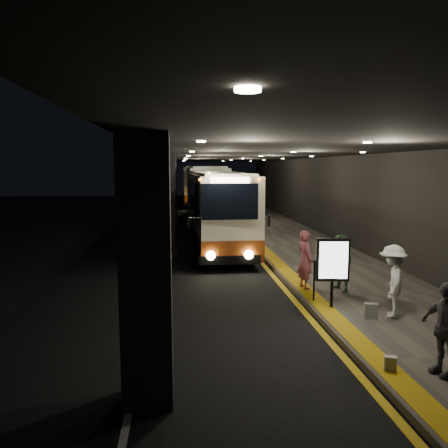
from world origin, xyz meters
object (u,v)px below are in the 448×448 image
coach_main (216,212)px  passenger_waiting_green (341,263)px  coach_third (196,187)px  passenger_waiting_grey (446,329)px  coach_second (206,195)px  stanchion_post (314,281)px  bag_plain (390,363)px  passenger_boarding (305,260)px  passenger_waiting_white (393,281)px  bag_polka (371,311)px  info_sign (333,261)px

coach_main → passenger_waiting_green: coach_main is taller
coach_third → passenger_waiting_grey: size_ratio=7.10×
coach_second → passenger_waiting_grey: size_ratio=7.04×
coach_third → stanchion_post: bearing=-85.8°
passenger_waiting_grey → bag_plain: size_ratio=6.40×
coach_main → passenger_waiting_green: size_ratio=6.58×
passenger_boarding → coach_third: bearing=-9.0°
coach_third → stanchion_post: (1.88, -33.93, -1.11)m
coach_main → passenger_waiting_white: size_ratio=6.25×
coach_main → stanchion_post: coach_main is taller
passenger_boarding → bag_plain: passenger_boarding is taller
passenger_waiting_grey → bag_polka: 3.00m
passenger_waiting_white → stanchion_post: size_ratio=1.59×
coach_second → passenger_waiting_grey: coach_second is taller
coach_main → passenger_waiting_white: coach_main is taller
coach_main → passenger_boarding: coach_main is taller
bag_polka → bag_plain: bag_polka is taller
coach_second → bag_polka: 22.69m
passenger_waiting_green → info_sign: size_ratio=0.93×
passenger_waiting_white → passenger_waiting_grey: (-0.55, -3.03, -0.05)m
passenger_boarding → info_sign: info_sign is taller
passenger_waiting_grey → stanchion_post: passenger_waiting_grey is taller
coach_second → coach_third: (-0.17, 12.99, 0.01)m
stanchion_post → coach_second: bearing=94.7°
coach_third → bag_polka: size_ratio=31.35×
passenger_waiting_green → passenger_waiting_white: 2.32m
passenger_waiting_grey → stanchion_post: 4.59m
stanchion_post → coach_third: bearing=93.2°
coach_second → info_sign: 21.63m
passenger_waiting_white → stanchion_post: bearing=-105.0°
passenger_waiting_grey → bag_plain: bearing=-122.0°
bag_plain → stanchion_post: 4.26m
coach_third → passenger_waiting_grey: bearing=-84.7°
info_sign → coach_third: bearing=100.5°
coach_second → passenger_waiting_white: size_ratio=6.64×
coach_second → passenger_boarding: coach_second is taller
coach_main → coach_third: bearing=88.6°
coach_main → passenger_waiting_grey: coach_main is taller
coach_main → stanchion_post: (1.90, -9.49, -0.97)m
bag_plain → stanchion_post: bearing=91.6°
coach_second → passenger_boarding: (1.82, -19.66, -0.77)m
coach_main → coach_second: size_ratio=0.94×
passenger_boarding → passenger_waiting_green: passenger_boarding is taller
coach_second → bag_polka: (2.67, -22.49, -1.48)m
coach_third → passenger_waiting_green: coach_third is taller
passenger_waiting_green → passenger_boarding: bearing=-131.7°
passenger_boarding → bag_polka: passenger_boarding is taller
passenger_waiting_green → passenger_waiting_grey: size_ratio=1.01×
coach_third → bag_plain: (2.00, -38.16, -1.55)m
passenger_waiting_green → bag_polka: size_ratio=4.45×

